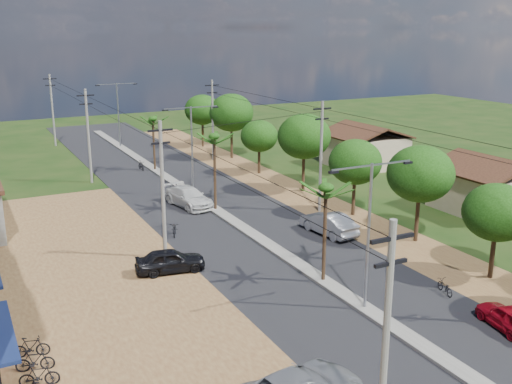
# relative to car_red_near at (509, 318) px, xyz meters

# --- Properties ---
(ground) EXTENTS (160.00, 160.00, 0.00)m
(ground) POSITION_rel_car_red_near_xyz_m (-5.00, 5.02, -0.64)
(ground) COLOR black
(ground) RESTS_ON ground
(road) EXTENTS (12.00, 110.00, 0.04)m
(road) POSITION_rel_car_red_near_xyz_m (-5.00, 20.02, -0.62)
(road) COLOR black
(road) RESTS_ON ground
(median) EXTENTS (1.00, 90.00, 0.18)m
(median) POSITION_rel_car_red_near_xyz_m (-5.00, 23.02, -0.55)
(median) COLOR #605E56
(median) RESTS_ON ground
(dirt_lot_west) EXTENTS (18.00, 46.00, 0.04)m
(dirt_lot_west) POSITION_rel_car_red_near_xyz_m (-20.00, 13.02, -0.62)
(dirt_lot_west) COLOR brown
(dirt_lot_west) RESTS_ON ground
(dirt_shoulder_east) EXTENTS (5.00, 90.00, 0.03)m
(dirt_shoulder_east) POSITION_rel_car_red_near_xyz_m (3.50, 20.02, -0.62)
(dirt_shoulder_east) COLOR brown
(dirt_shoulder_east) RESTS_ON ground
(house_east_near) EXTENTS (7.60, 7.50, 4.60)m
(house_east_near) POSITION_rel_car_red_near_xyz_m (15.00, 15.02, 1.75)
(house_east_near) COLOR tan
(house_east_near) RESTS_ON ground
(house_east_far) EXTENTS (7.60, 7.50, 4.60)m
(house_east_far) POSITION_rel_car_red_near_xyz_m (16.00, 33.02, 1.75)
(house_east_far) COLOR tan
(house_east_far) RESTS_ON ground
(tree_east_b) EXTENTS (4.00, 4.00, 5.83)m
(tree_east_b) POSITION_rel_car_red_near_xyz_m (4.30, 5.02, 3.47)
(tree_east_b) COLOR black
(tree_east_b) RESTS_ON ground
(tree_east_c) EXTENTS (4.60, 4.60, 6.83)m
(tree_east_c) POSITION_rel_car_red_near_xyz_m (4.70, 12.02, 4.22)
(tree_east_c) COLOR black
(tree_east_c) RESTS_ON ground
(tree_east_d) EXTENTS (4.20, 4.20, 6.13)m
(tree_east_d) POSITION_rel_car_red_near_xyz_m (4.40, 19.02, 3.70)
(tree_east_d) COLOR black
(tree_east_d) RESTS_ON ground
(tree_east_e) EXTENTS (4.80, 4.80, 7.14)m
(tree_east_e) POSITION_rel_car_red_near_xyz_m (4.60, 27.02, 4.45)
(tree_east_e) COLOR black
(tree_east_e) RESTS_ON ground
(tree_east_f) EXTENTS (3.80, 3.80, 5.52)m
(tree_east_f) POSITION_rel_car_red_near_xyz_m (4.20, 35.02, 3.25)
(tree_east_f) COLOR black
(tree_east_f) RESTS_ON ground
(tree_east_g) EXTENTS (5.00, 5.00, 7.38)m
(tree_east_g) POSITION_rel_car_red_near_xyz_m (4.80, 43.02, 4.60)
(tree_east_g) COLOR black
(tree_east_g) RESTS_ON ground
(tree_east_h) EXTENTS (4.40, 4.40, 6.52)m
(tree_east_h) POSITION_rel_car_red_near_xyz_m (4.50, 51.02, 4.00)
(tree_east_h) COLOR black
(tree_east_h) RESTS_ON ground
(palm_median_near) EXTENTS (2.00, 2.00, 6.15)m
(palm_median_near) POSITION_rel_car_red_near_xyz_m (-5.00, 9.02, 4.90)
(palm_median_near) COLOR black
(palm_median_near) RESTS_ON ground
(palm_median_mid) EXTENTS (2.00, 2.00, 6.55)m
(palm_median_mid) POSITION_rel_car_red_near_xyz_m (-5.00, 25.02, 5.26)
(palm_median_mid) COLOR black
(palm_median_mid) RESTS_ON ground
(palm_median_far) EXTENTS (2.00, 2.00, 5.85)m
(palm_median_far) POSITION_rel_car_red_near_xyz_m (-5.00, 41.02, 4.62)
(palm_median_far) COLOR black
(palm_median_far) RESTS_ON ground
(streetlight_near) EXTENTS (5.10, 0.18, 8.00)m
(streetlight_near) POSITION_rel_car_red_near_xyz_m (-5.00, 5.02, 4.15)
(streetlight_near) COLOR gray
(streetlight_near) RESTS_ON ground
(streetlight_mid) EXTENTS (5.10, 0.18, 8.00)m
(streetlight_mid) POSITION_rel_car_red_near_xyz_m (-5.00, 30.02, 4.15)
(streetlight_mid) COLOR gray
(streetlight_mid) RESTS_ON ground
(streetlight_far) EXTENTS (5.10, 0.18, 8.00)m
(streetlight_far) POSITION_rel_car_red_near_xyz_m (-5.00, 55.02, 4.15)
(streetlight_far) COLOR gray
(streetlight_far) RESTS_ON ground
(utility_pole_w_a) EXTENTS (1.60, 0.24, 9.00)m
(utility_pole_w_a) POSITION_rel_car_red_near_xyz_m (-12.00, -4.98, 4.12)
(utility_pole_w_a) COLOR #605E56
(utility_pole_w_a) RESTS_ON ground
(utility_pole_w_b) EXTENTS (1.60, 0.24, 9.00)m
(utility_pole_w_b) POSITION_rel_car_red_near_xyz_m (-12.00, 17.02, 4.12)
(utility_pole_w_b) COLOR #605E56
(utility_pole_w_b) RESTS_ON ground
(utility_pole_w_c) EXTENTS (1.60, 0.24, 9.00)m
(utility_pole_w_c) POSITION_rel_car_red_near_xyz_m (-12.00, 39.02, 4.12)
(utility_pole_w_c) COLOR #605E56
(utility_pole_w_c) RESTS_ON ground
(utility_pole_w_d) EXTENTS (1.60, 0.24, 9.00)m
(utility_pole_w_d) POSITION_rel_car_red_near_xyz_m (-12.00, 60.02, 4.12)
(utility_pole_w_d) COLOR #605E56
(utility_pole_w_d) RESTS_ON ground
(utility_pole_e_b) EXTENTS (1.60, 0.24, 9.00)m
(utility_pole_e_b) POSITION_rel_car_red_near_xyz_m (2.50, 21.02, 4.12)
(utility_pole_e_b) COLOR #605E56
(utility_pole_e_b) RESTS_ON ground
(utility_pole_e_c) EXTENTS (1.60, 0.24, 9.00)m
(utility_pole_e_c) POSITION_rel_car_red_near_xyz_m (2.50, 43.02, 4.12)
(utility_pole_e_c) COLOR #605E56
(utility_pole_e_c) RESTS_ON ground
(car_red_near) EXTENTS (2.12, 3.95, 1.28)m
(car_red_near) POSITION_rel_car_red_near_xyz_m (0.00, 0.00, 0.00)
(car_red_near) COLOR #9E0816
(car_red_near) RESTS_ON ground
(car_silver_mid) EXTENTS (2.22, 5.06, 1.62)m
(car_silver_mid) POSITION_rel_car_red_near_xyz_m (0.00, 15.98, 0.17)
(car_silver_mid) COLOR gray
(car_silver_mid) RESTS_ON ground
(car_white_far) EXTENTS (3.07, 5.68, 1.56)m
(car_white_far) POSITION_rel_car_red_near_xyz_m (-6.50, 27.17, 0.14)
(car_white_far) COLOR #AEAEAA
(car_white_far) RESTS_ON ground
(car_parked_dark) EXTENTS (4.46, 2.35, 1.45)m
(car_parked_dark) POSITION_rel_car_red_near_xyz_m (-12.50, 14.59, 0.08)
(car_parked_dark) COLOR black
(car_parked_dark) RESTS_ON ground
(moto_rider_east) EXTENTS (0.88, 1.61, 0.80)m
(moto_rider_east) POSITION_rel_car_red_near_xyz_m (0.20, 4.54, -0.24)
(moto_rider_east) COLOR black
(moto_rider_east) RESTS_ON ground
(moto_rider_west_a) EXTENTS (1.27, 1.97, 0.98)m
(moto_rider_west_a) POSITION_rel_car_red_near_xyz_m (-10.00, 20.84, -0.15)
(moto_rider_west_a) COLOR black
(moto_rider_west_a) RESTS_ON ground
(moto_rider_west_b) EXTENTS (0.52, 1.67, 0.99)m
(moto_rider_west_b) POSITION_rel_car_red_near_xyz_m (-6.26, 41.78, -0.14)
(moto_rider_west_b) COLOR black
(moto_rider_west_b) RESTS_ON ground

